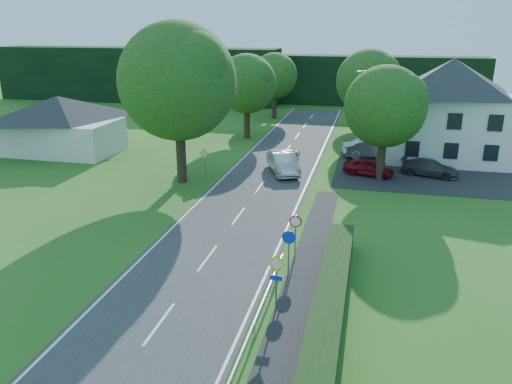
% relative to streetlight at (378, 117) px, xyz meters
% --- Properties ---
extents(road, '(7.00, 80.00, 0.04)m').
position_rel_streetlight_xyz_m(road, '(-8.06, -10.00, -4.44)').
color(road, '#343537').
rests_on(road, ground).
extents(parking_pad, '(14.00, 16.00, 0.04)m').
position_rel_streetlight_xyz_m(parking_pad, '(3.94, 3.00, -4.44)').
color(parking_pad, black).
rests_on(parking_pad, ground).
extents(line_edge_left, '(0.12, 80.00, 0.01)m').
position_rel_streetlight_xyz_m(line_edge_left, '(-11.31, -10.00, -4.42)').
color(line_edge_left, white).
rests_on(line_edge_left, road).
extents(line_edge_right, '(0.12, 80.00, 0.01)m').
position_rel_streetlight_xyz_m(line_edge_right, '(-4.81, -10.00, -4.42)').
color(line_edge_right, white).
rests_on(line_edge_right, road).
extents(line_centre, '(0.12, 80.00, 0.01)m').
position_rel_streetlight_xyz_m(line_centre, '(-8.06, -10.00, -4.42)').
color(line_centre, white).
rests_on(line_centre, road).
extents(tree_main, '(9.40, 9.40, 11.64)m').
position_rel_streetlight_xyz_m(tree_main, '(-14.06, -6.00, 1.36)').
color(tree_main, '#184A16').
rests_on(tree_main, ground).
extents(tree_left_far, '(7.00, 7.00, 8.58)m').
position_rel_streetlight_xyz_m(tree_left_far, '(-13.06, 10.00, -0.17)').
color(tree_left_far, '#184A16').
rests_on(tree_left_far, ground).
extents(tree_right_far, '(7.40, 7.40, 9.09)m').
position_rel_streetlight_xyz_m(tree_right_far, '(-1.06, 12.00, 0.08)').
color(tree_right_far, '#184A16').
rests_on(tree_right_far, ground).
extents(tree_left_back, '(6.60, 6.60, 8.07)m').
position_rel_streetlight_xyz_m(tree_left_back, '(-12.56, 22.00, -0.43)').
color(tree_left_back, '#184A16').
rests_on(tree_left_back, ground).
extents(tree_right_back, '(6.20, 6.20, 7.56)m').
position_rel_streetlight_xyz_m(tree_right_back, '(-2.06, 20.00, -0.68)').
color(tree_right_back, '#184A16').
rests_on(tree_right_back, ground).
extents(tree_right_mid, '(7.00, 7.00, 8.58)m').
position_rel_streetlight_xyz_m(tree_right_mid, '(0.44, -2.00, -0.17)').
color(tree_right_mid, '#184A16').
rests_on(tree_right_mid, ground).
extents(treeline_left, '(44.00, 6.00, 8.00)m').
position_rel_streetlight_xyz_m(treeline_left, '(-36.06, 32.00, -0.46)').
color(treeline_left, black).
rests_on(treeline_left, ground).
extents(treeline_right, '(30.00, 5.00, 7.00)m').
position_rel_streetlight_xyz_m(treeline_right, '(-0.06, 36.00, -0.96)').
color(treeline_right, black).
rests_on(treeline_right, ground).
extents(bungalow_left, '(11.00, 6.50, 5.20)m').
position_rel_streetlight_xyz_m(bungalow_left, '(-28.06, 0.00, -1.75)').
color(bungalow_left, silver).
rests_on(bungalow_left, ground).
extents(house_white, '(10.60, 8.40, 8.60)m').
position_rel_streetlight_xyz_m(house_white, '(5.94, 6.00, -0.06)').
color(house_white, white).
rests_on(house_white, ground).
extents(streetlight, '(2.03, 0.18, 8.00)m').
position_rel_streetlight_xyz_m(streetlight, '(0.00, 0.00, 0.00)').
color(streetlight, slate).
rests_on(streetlight, ground).
extents(sign_priority_right, '(0.78, 0.09, 2.59)m').
position_rel_streetlight_xyz_m(sign_priority_right, '(-3.76, -22.02, -2.67)').
color(sign_priority_right, slate).
rests_on(sign_priority_right, ground).
extents(sign_roundabout, '(0.64, 0.08, 2.37)m').
position_rel_streetlight_xyz_m(sign_roundabout, '(-3.76, -19.02, -2.79)').
color(sign_roundabout, slate).
rests_on(sign_roundabout, ground).
extents(sign_speed_limit, '(0.64, 0.11, 2.37)m').
position_rel_streetlight_xyz_m(sign_speed_limit, '(-3.76, -17.03, -2.70)').
color(sign_speed_limit, slate).
rests_on(sign_speed_limit, ground).
extents(sign_priority_left, '(0.78, 0.09, 2.44)m').
position_rel_streetlight_xyz_m(sign_priority_left, '(-12.56, -5.02, -2.75)').
color(sign_priority_left, slate).
rests_on(sign_priority_left, ground).
extents(moving_car, '(3.58, 5.33, 1.66)m').
position_rel_streetlight_xyz_m(moving_car, '(-7.07, -2.06, -3.59)').
color(moving_car, '#BCBBC0').
rests_on(moving_car, road).
extents(motorcycle, '(1.16, 1.97, 0.98)m').
position_rel_streetlight_xyz_m(motorcycle, '(-6.75, 2.12, -3.94)').
color(motorcycle, black).
rests_on(motorcycle, road).
extents(parked_car_red, '(4.19, 2.62, 1.33)m').
position_rel_streetlight_xyz_m(parked_car_red, '(-0.43, -1.17, -3.76)').
color(parked_car_red, maroon).
rests_on(parked_car_red, parking_pad).
extents(parked_car_silver_a, '(5.37, 2.84, 1.68)m').
position_rel_streetlight_xyz_m(parked_car_silver_a, '(-0.27, 4.51, -3.58)').
color(parked_car_silver_a, '#9E9EA2').
rests_on(parked_car_silver_a, parking_pad).
extents(parked_car_grey, '(4.66, 2.93, 1.26)m').
position_rel_streetlight_xyz_m(parked_car_grey, '(4.24, -0.13, -3.79)').
color(parked_car_grey, '#424347').
rests_on(parked_car_grey, parking_pad).
extents(parasol, '(1.94, 1.97, 1.74)m').
position_rel_streetlight_xyz_m(parasol, '(2.81, 2.25, -3.55)').
color(parasol, '#B5110E').
rests_on(parasol, parking_pad).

